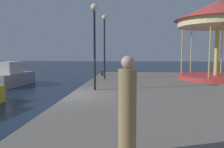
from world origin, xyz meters
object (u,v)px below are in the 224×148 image
carousel (218,21)px  lamp_post_near_edge (94,32)px  motorboat_grey (12,77)px  person_far_corner (127,111)px  lamp_post_mid_promenade (104,36)px  bollard_north (102,73)px

carousel → lamp_post_near_edge: bearing=-146.5°
motorboat_grey → lamp_post_near_edge: size_ratio=1.01×
lamp_post_near_edge → person_far_corner: bearing=-76.1°
lamp_post_mid_promenade → carousel: bearing=4.4°
lamp_post_near_edge → lamp_post_mid_promenade: 4.81m
motorboat_grey → lamp_post_near_edge: bearing=-37.0°
lamp_post_mid_promenade → person_far_corner: 12.51m
bollard_north → lamp_post_mid_promenade: bearing=-78.0°
lamp_post_mid_promenade → person_far_corner: (1.87, -12.16, -2.29)m
person_far_corner → motorboat_grey: bearing=126.4°
lamp_post_mid_promenade → motorboat_grey: bearing=170.8°
carousel → lamp_post_mid_promenade: (-8.29, -0.64, -1.11)m
bollard_north → person_far_corner: bearing=-80.7°
lamp_post_near_edge → motorboat_grey: bearing=143.0°
carousel → bollard_north: bearing=168.3°
motorboat_grey → person_far_corner: (9.93, -13.46, 0.95)m
carousel → bollard_north: 9.90m
lamp_post_near_edge → person_far_corner: 7.87m
lamp_post_near_edge → person_far_corner: size_ratio=2.33×
carousel → lamp_post_mid_promenade: size_ratio=1.33×
person_far_corner → lamp_post_near_edge: bearing=103.9°
motorboat_grey → person_far_corner: 16.75m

